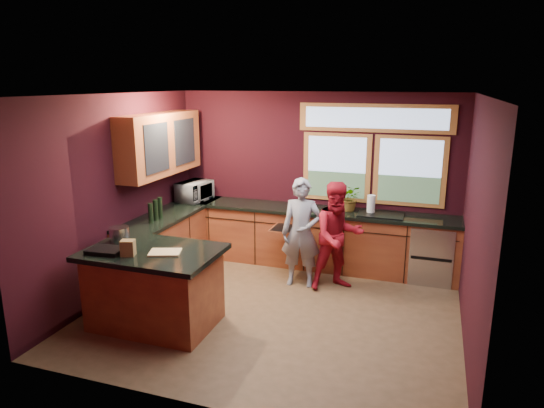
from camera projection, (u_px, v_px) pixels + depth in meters
The scene contains 14 objects.
floor at pixel (275, 310), 6.21m from camera, with size 4.50×4.50×0.00m, color brown.
room_shell at pixel (239, 165), 6.25m from camera, with size 4.52×4.02×2.71m.
back_counter at pixel (321, 238), 7.59m from camera, with size 4.50×0.64×0.93m.
left_counter at pixel (173, 240), 7.48m from camera, with size 0.64×2.30×0.93m.
island at pixel (155, 287), 5.75m from camera, with size 1.55×1.05×0.95m.
person_grey at pixel (301, 233), 6.82m from camera, with size 0.57×0.37×1.56m, color slate.
person_red at pixel (338, 236), 6.71m from camera, with size 0.74×0.58×1.53m, color maroon.
microwave at pixel (195, 191), 7.97m from camera, with size 0.59×0.40×0.32m, color #999999.
potted_plant at pixel (350, 198), 7.34m from camera, with size 0.36×0.32×0.40m, color #999999.
paper_towel at pixel (371, 204), 7.21m from camera, with size 0.12×0.12×0.28m, color white.
cutting_board at pixel (165, 252), 5.52m from camera, with size 0.35×0.25×0.02m, color tan.
stock_pot at pixel (119, 234), 5.92m from camera, with size 0.24×0.24×0.18m, color #B2B3B7.
paper_bag at pixel (128, 248), 5.43m from camera, with size 0.15×0.12×0.18m, color brown.
black_tray at pixel (106, 251), 5.54m from camera, with size 0.40×0.28×0.05m, color black.
Camera 1 is at (1.78, -5.39, 2.85)m, focal length 32.00 mm.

